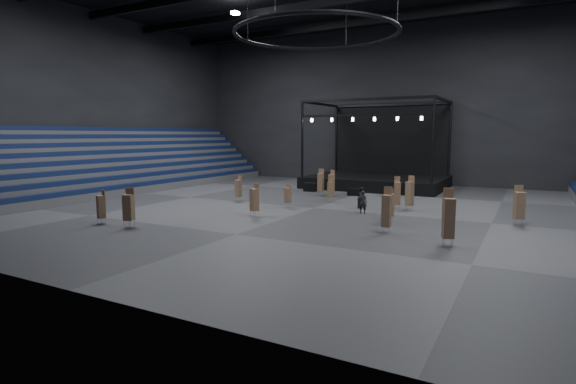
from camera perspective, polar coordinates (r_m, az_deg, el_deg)
The scene contains 26 objects.
floor at distance 34.71m, azimuth 3.42°, elevation -2.05°, with size 50.00×50.00×0.00m, color #444446.
wall_back at distance 54.11m, azimuth 13.15°, elevation 10.69°, with size 50.00×0.20×18.00m, color black.
wall_front at distance 17.96m, azimuth -27.68°, elevation 17.27°, with size 50.00×0.20×18.00m, color black.
wall_left at distance 50.35m, azimuth -23.69°, elevation 10.54°, with size 0.20×42.00×18.00m, color black.
bleachers_left at distance 48.79m, azimuth -21.77°, elevation 2.20°, with size 7.20×40.00×6.40m.
stage at distance 49.62m, azimuth 11.43°, elevation 2.33°, with size 14.00×10.00×9.20m.
truss_ring at distance 35.03m, azimuth 3.59°, elevation 19.43°, with size 12.30×12.30×5.15m.
flight_case_left at distance 44.79m, azimuth 2.84°, elevation 0.62°, with size 1.28×0.64×0.85m, color black.
flight_case_mid at distance 42.04m, azimuth 8.26°, elevation 0.00°, with size 1.03×0.51×0.69m, color black.
flight_case_right at distance 42.57m, azimuth 12.87°, elevation 0.11°, with size 1.31×0.65×0.87m, color black.
chair_stack_0 at distance 41.05m, azimuth 5.55°, elevation 1.15°, with size 0.50×0.50×2.44m.
chair_stack_1 at distance 34.81m, azimuth -0.02°, elevation -0.39°, with size 0.44×0.44×1.81m.
chair_stack_2 at distance 29.60m, azimuth 12.77°, elevation -1.53°, with size 0.68×0.68×2.21m.
chair_stack_3 at distance 23.99m, azimuth 19.71°, elevation -3.03°, with size 0.70×0.70×2.97m.
chair_stack_4 at distance 28.97m, azimuth -19.57°, elevation -1.77°, with size 0.71×0.71×2.41m.
chair_stack_5 at distance 37.73m, azimuth 5.40°, elevation 0.32°, with size 0.45×0.45×2.04m.
chair_stack_6 at distance 34.37m, azimuth 15.20°, elevation -0.13°, with size 0.60×0.60×2.62m.
chair_stack_7 at distance 26.22m, azimuth 12.40°, elevation -2.26°, with size 0.48×0.48×2.68m.
chair_stack_8 at distance 34.83m, azimuth 13.70°, elevation -0.09°, with size 0.59×0.59×2.50m.
chair_stack_9 at distance 41.60m, azimuth 4.17°, elevation 1.31°, with size 0.59×0.59×2.50m.
chair_stack_10 at distance 31.19m, azimuth 27.29°, elevation -1.44°, with size 0.72×0.72×2.54m.
chair_stack_11 at distance 31.01m, azimuth -4.28°, elevation -0.92°, with size 0.63×0.63×2.31m.
chair_stack_12 at distance 38.32m, azimuth -6.31°, elevation 0.51°, with size 0.58×0.58×2.16m.
chair_stack_13 at distance 30.86m, azimuth -22.64°, elevation -1.66°, with size 0.56×0.56×2.17m.
man_center at distance 32.63m, azimuth 9.47°, elevation -1.26°, with size 0.61×0.40×1.66m, color black.
crew_member at distance 34.94m, azimuth 9.31°, elevation -0.71°, with size 0.80×0.62×1.65m, color black.
Camera 1 is at (14.52, -31.02, 5.65)m, focal length 28.00 mm.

